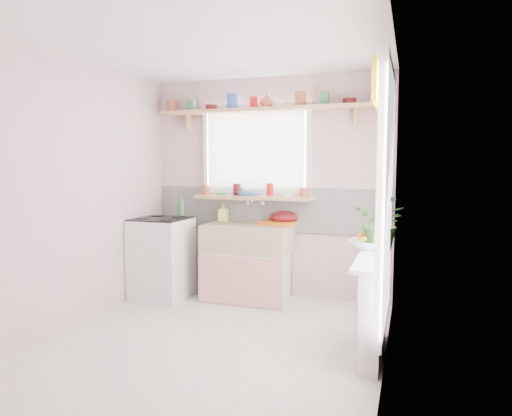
% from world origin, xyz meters
% --- Properties ---
extents(room, '(3.20, 3.20, 3.20)m').
position_xyz_m(room, '(0.66, 0.86, 1.37)').
color(room, silver).
rests_on(room, ground).
extents(sink_unit, '(0.95, 0.65, 1.11)m').
position_xyz_m(sink_unit, '(-0.15, 1.29, 0.43)').
color(sink_unit, white).
rests_on(sink_unit, ground).
extents(cooker, '(0.58, 0.58, 0.93)m').
position_xyz_m(cooker, '(-1.10, 1.05, 0.46)').
color(cooker, white).
rests_on(cooker, ground).
extents(radiator_ledge, '(0.22, 0.95, 0.78)m').
position_xyz_m(radiator_ledge, '(1.30, 0.20, 0.40)').
color(radiator_ledge, white).
rests_on(radiator_ledge, ground).
extents(windowsill, '(1.40, 0.22, 0.04)m').
position_xyz_m(windowsill, '(-0.15, 1.48, 1.14)').
color(windowsill, tan).
rests_on(windowsill, room).
extents(pine_shelf, '(2.52, 0.24, 0.04)m').
position_xyz_m(pine_shelf, '(0.00, 1.47, 2.12)').
color(pine_shelf, tan).
rests_on(pine_shelf, room).
extents(shelf_crockery, '(2.47, 0.11, 0.12)m').
position_xyz_m(shelf_crockery, '(-0.02, 1.47, 2.19)').
color(shelf_crockery, '#A55133').
rests_on(shelf_crockery, pine_shelf).
extents(sill_crockery, '(1.35, 0.11, 0.12)m').
position_xyz_m(sill_crockery, '(-0.17, 1.48, 1.22)').
color(sill_crockery, '#A55133').
rests_on(sill_crockery, windowsill).
extents(dish_tray, '(0.40, 0.33, 0.04)m').
position_xyz_m(dish_tray, '(0.17, 1.37, 0.87)').
color(dish_tray, orange).
rests_on(dish_tray, sink_unit).
extents(colander, '(0.35, 0.35, 0.15)m').
position_xyz_m(colander, '(0.21, 1.50, 0.92)').
color(colander, '#590F15').
rests_on(colander, sink_unit).
extents(jade_plant, '(0.55, 0.52, 0.48)m').
position_xyz_m(jade_plant, '(1.33, 0.60, 1.02)').
color(jade_plant, '#2E5B24').
rests_on(jade_plant, radiator_ledge).
extents(fruit_bowl, '(0.38, 0.38, 0.08)m').
position_xyz_m(fruit_bowl, '(1.21, 0.60, 0.82)').
color(fruit_bowl, white).
rests_on(fruit_bowl, radiator_ledge).
extents(herb_pot, '(0.12, 0.09, 0.21)m').
position_xyz_m(herb_pot, '(1.33, 0.10, 0.88)').
color(herb_pot, '#2A5A24').
rests_on(herb_pot, radiator_ledge).
extents(soap_bottle_sink, '(0.10, 0.10, 0.21)m').
position_xyz_m(soap_bottle_sink, '(-0.53, 1.49, 0.96)').
color(soap_bottle_sink, '#F1F76D').
rests_on(soap_bottle_sink, sink_unit).
extents(sill_cup, '(0.13, 0.13, 0.09)m').
position_xyz_m(sill_cup, '(-0.28, 1.54, 1.20)').
color(sill_cup, beige).
rests_on(sill_cup, windowsill).
extents(sill_bowl, '(0.23, 0.23, 0.06)m').
position_xyz_m(sill_bowl, '(-0.23, 1.42, 1.19)').
color(sill_bowl, teal).
rests_on(sill_bowl, windowsill).
extents(shelf_vase, '(0.16, 0.16, 0.15)m').
position_xyz_m(shelf_vase, '(0.03, 1.41, 2.21)').
color(shelf_vase, '#B74438').
rests_on(shelf_vase, pine_shelf).
extents(cooker_bottle, '(0.10, 0.11, 0.24)m').
position_xyz_m(cooker_bottle, '(-0.96, 1.27, 1.04)').
color(cooker_bottle, '#397342').
rests_on(cooker_bottle, cooker).
extents(fruit, '(0.20, 0.14, 0.10)m').
position_xyz_m(fruit, '(1.22, 0.61, 0.88)').
color(fruit, '#EC5813').
rests_on(fruit, fruit_bowl).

